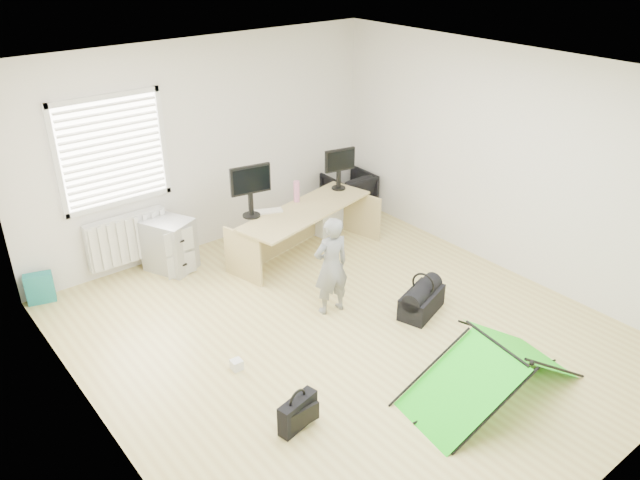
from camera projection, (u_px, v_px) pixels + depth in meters
ground at (344, 333)px, 6.62m from camera, size 5.50×5.50×0.00m
back_wall at (204, 147)px, 7.92m from camera, size 5.00×0.02×2.70m
window at (112, 152)px, 7.13m from camera, size 1.20×0.06×1.20m
radiator at (127, 239)px, 7.60m from camera, size 1.00×0.12×0.60m
desk at (306, 233)px, 8.00m from camera, size 2.04×1.04×0.67m
filing_cabinet at (169, 245)px, 7.71m from camera, size 0.63×0.70×0.66m
monitor_left at (251, 198)px, 7.56m from camera, size 0.52×0.20×0.49m
monitor_right at (339, 174)px, 8.36m from camera, size 0.45×0.18×0.42m
keyboard at (266, 211)px, 7.77m from camera, size 0.43×0.28×0.02m
thermos at (297, 191)px, 8.01m from camera, size 0.09×0.09×0.28m
office_chair at (349, 192)px, 9.32m from camera, size 0.66×0.68×0.59m
person at (331, 266)px, 6.74m from camera, size 0.45×0.33×1.14m
kite at (493, 367)px, 5.68m from camera, size 1.86×1.04×0.55m
storage_crate at (325, 219)px, 8.81m from camera, size 0.61×0.47×0.31m
tote_bag at (40, 288)px, 7.09m from camera, size 0.33×0.21×0.36m
laptop_bag at (298, 413)px, 5.33m from camera, size 0.41×0.20×0.29m
white_box at (237, 365)px, 6.06m from camera, size 0.11×0.11×0.10m
duffel_bag at (421, 302)px, 6.91m from camera, size 0.66×0.47×0.26m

